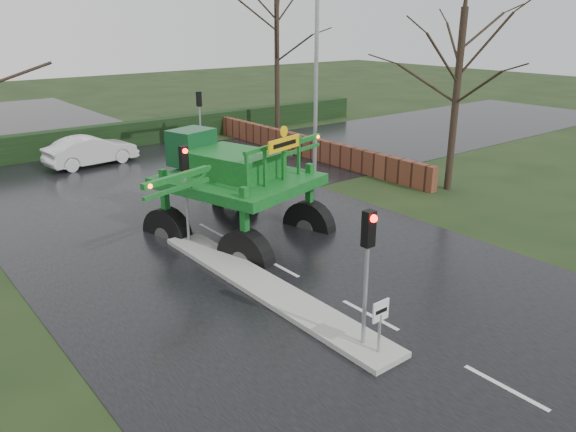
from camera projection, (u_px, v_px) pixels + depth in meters
ground at (370, 316)px, 15.05m from camera, size 140.00×140.00×0.00m
road_main at (187, 218)px, 22.42m from camera, size 14.00×80.00×0.02m
road_cross at (126, 185)px, 26.84m from camera, size 80.00×12.00×0.02m
median_island at (264, 287)px, 16.47m from camera, size 1.20×10.00×0.16m
hedge_row at (68, 142)px, 32.50m from camera, size 44.00×0.90×1.50m
brick_wall at (295, 144)px, 32.81m from camera, size 0.40×20.00×1.20m
keep_left_sign at (380, 318)px, 12.82m from camera, size 0.50×0.07×1.35m
traffic_signal_near at (368, 250)px, 12.68m from camera, size 0.26×0.33×3.52m
traffic_signal_mid at (185, 173)px, 18.94m from camera, size 0.26×0.33×3.52m
traffic_signal_far at (199, 108)px, 32.76m from camera, size 0.26×0.33×3.52m
street_light_right at (312, 53)px, 26.71m from camera, size 3.85×0.30×10.00m
tree_right_near at (458, 75)px, 24.50m from camera, size 5.60×5.60×9.64m
tree_right_far at (277, 35)px, 36.01m from camera, size 7.00×7.00×12.05m
crop_sprayer at (238, 187)px, 17.86m from camera, size 9.07×6.76×5.23m
white_sedan at (93, 165)px, 30.43m from camera, size 4.96×2.15×1.59m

